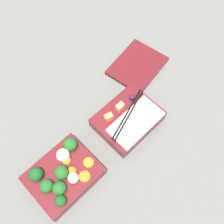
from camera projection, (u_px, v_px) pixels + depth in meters
The scene contains 4 objects.
ground_plane at pixel (95, 149), 0.80m from camera, with size 3.00×3.00×0.00m, color slate.
bento_tray_vegetable at pixel (62, 174), 0.74m from camera, with size 0.19×0.15×0.08m.
bento_tray_rice at pixel (128, 119), 0.82m from camera, with size 0.19×0.15×0.07m.
bento_lid at pixel (137, 66), 0.94m from camera, with size 0.19×0.15×0.02m, color maroon.
Camera 1 is at (-0.15, -0.22, 0.77)m, focal length 42.00 mm.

